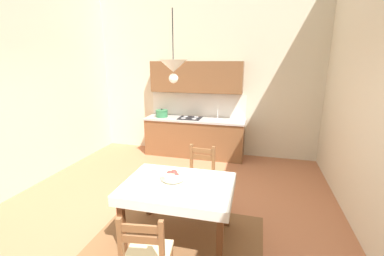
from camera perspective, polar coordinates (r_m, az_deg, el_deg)
ground_plane at (r=3.90m, az=-7.89°, el=-20.80°), size 5.82×6.79×0.10m
wall_back at (r=6.21m, az=2.94°, el=13.42°), size 5.82×0.12×4.16m
area_rug at (r=3.54m, az=-3.43°, el=-23.74°), size 2.10×1.60×0.01m
kitchen_cabinetry at (r=6.07m, az=0.61°, el=1.76°), size 2.34×0.63×2.20m
dining_table at (r=3.28m, az=-3.03°, el=-14.14°), size 1.35×1.00×0.75m
dining_chair_kitchen_side at (r=4.08m, az=1.73°, el=-10.96°), size 0.44×0.44×0.93m
fruit_bowl at (r=3.28m, az=-4.18°, el=-10.46°), size 0.30×0.30×0.12m
pendant_lamp at (r=3.02m, az=-4.15°, el=13.34°), size 0.32×0.32×0.80m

